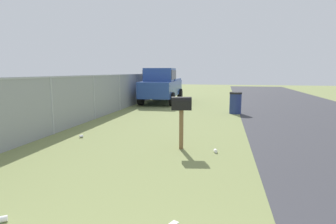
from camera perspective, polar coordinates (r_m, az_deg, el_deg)
name	(u,v)px	position (r m, az deg, el deg)	size (l,w,h in m)	color
mailbox	(181,108)	(6.52, 2.86, 0.95)	(0.28, 0.51, 1.29)	brown
pickup_truck	(161,85)	(16.48, -1.40, 5.79)	(4.94, 2.15, 2.09)	#284793
trash_bin	(235,103)	(12.58, 14.08, 1.90)	(0.55, 0.55, 0.98)	navy
fence_section	(94,96)	(11.10, -15.41, 3.36)	(16.13, 0.07, 1.76)	#9EA3A8
litter_cup_far_scatter	(81,136)	(8.21, -17.87, -4.91)	(0.08, 0.08, 0.10)	white
litter_wrapper_near_hydrant	(174,223)	(3.67, 1.20, -22.42)	(0.12, 0.08, 0.01)	silver
litter_cup_by_mailbox	(215,151)	(6.51, 10.00, -8.10)	(0.08, 0.08, 0.10)	white
litter_cup_midfield_b	(3,219)	(4.23, -31.52, -18.74)	(0.08, 0.08, 0.10)	white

